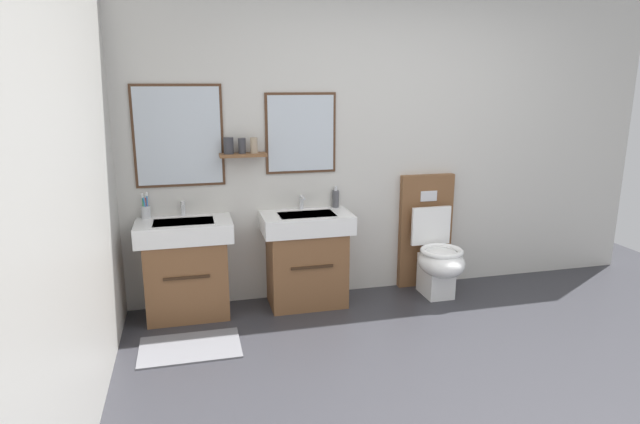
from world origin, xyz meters
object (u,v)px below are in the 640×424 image
object	(u,v)px
vanity_sink_left	(186,266)
vanity_sink_right	(306,256)
toothbrush_cup	(146,211)
soap_dispenser	(336,198)
toilet	(433,250)

from	to	relation	value
vanity_sink_left	vanity_sink_right	world-z (taller)	same
vanity_sink_left	vanity_sink_right	size ratio (longest dim) A/B	1.00
toothbrush_cup	soap_dispenser	bearing A→B (deg)	0.37
vanity_sink_right	toilet	size ratio (longest dim) A/B	0.76
vanity_sink_left	toilet	xyz separation A→B (m)	(2.05, -0.02, -0.02)
vanity_sink_right	toothbrush_cup	world-z (taller)	toothbrush_cup
vanity_sink_right	soap_dispenser	xyz separation A→B (m)	(0.29, 0.15, 0.43)
vanity_sink_left	toilet	size ratio (longest dim) A/B	0.76
vanity_sink_left	vanity_sink_right	distance (m)	0.94
toilet	soap_dispenser	bearing A→B (deg)	168.25
vanity_sink_left	toilet	distance (m)	2.05
toilet	vanity_sink_left	bearing A→B (deg)	179.44
toilet	soap_dispenser	xyz separation A→B (m)	(-0.82, 0.17, 0.46)
toilet	toothbrush_cup	world-z (taller)	toilet
vanity_sink_left	toilet	world-z (taller)	toilet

